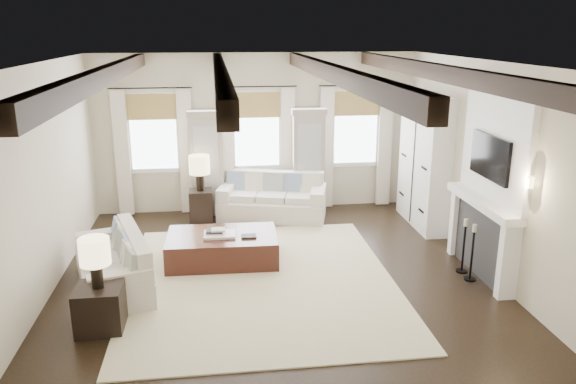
{
  "coord_description": "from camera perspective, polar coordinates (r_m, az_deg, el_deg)",
  "views": [
    {
      "loc": [
        -0.84,
        -7.53,
        3.66
      ],
      "look_at": [
        0.28,
        0.96,
        1.15
      ],
      "focal_mm": 35.0,
      "sensor_mm": 36.0,
      "label": 1
    }
  ],
  "objects": [
    {
      "name": "sofa_left",
      "position": [
        8.58,
        -17.01,
        -7.19
      ],
      "size": [
        1.39,
        2.09,
        0.82
      ],
      "color": "silver",
      "rests_on": "ground"
    },
    {
      "name": "ground",
      "position": [
        8.42,
        -1.03,
        -9.44
      ],
      "size": [
        7.5,
        7.5,
        0.0
      ],
      "primitive_type": "plane",
      "color": "black",
      "rests_on": "ground"
    },
    {
      "name": "side_table_back",
      "position": [
        11.0,
        -8.81,
        -1.47
      ],
      "size": [
        0.44,
        0.44,
        0.66
      ],
      "primitive_type": "cube",
      "color": "black",
      "rests_on": "ground"
    },
    {
      "name": "candlestick_near",
      "position": [
        8.87,
        18.17,
        -6.31
      ],
      "size": [
        0.18,
        0.18,
        0.88
      ],
      "color": "black",
      "rests_on": "ground"
    },
    {
      "name": "book_upper",
      "position": [
        9.06,
        -7.11,
        -3.82
      ],
      "size": [
        0.22,
        0.18,
        0.03
      ],
      "primitive_type": "cube",
      "rotation": [
        0.0,
        0.0,
        -0.03
      ],
      "color": "beige",
      "rests_on": "book_lower"
    },
    {
      "name": "candlestick_far",
      "position": [
        9.12,
        17.39,
        -5.66
      ],
      "size": [
        0.18,
        0.18,
        0.87
      ],
      "color": "black",
      "rests_on": "ground"
    },
    {
      "name": "room_shell",
      "position": [
        8.76,
        3.12,
        4.65
      ],
      "size": [
        6.54,
        7.54,
        3.22
      ],
      "color": "beige",
      "rests_on": "ground"
    },
    {
      "name": "book_loose",
      "position": [
        8.96,
        -4.01,
        -4.51
      ],
      "size": [
        0.24,
        0.19,
        0.03
      ],
      "primitive_type": "cube",
      "rotation": [
        0.0,
        0.0,
        -0.03
      ],
      "color": "#262628",
      "rests_on": "ottoman"
    },
    {
      "name": "ottoman",
      "position": [
        9.19,
        -6.69,
        -5.68
      ],
      "size": [
        1.79,
        1.15,
        0.46
      ],
      "primitive_type": "cube",
      "rotation": [
        0.0,
        0.0,
        -0.03
      ],
      "color": "black",
      "rests_on": "ground"
    },
    {
      "name": "sofa_back",
      "position": [
        11.19,
        -1.56,
        -0.81
      ],
      "size": [
        2.25,
        1.43,
        0.89
      ],
      "color": "silver",
      "rests_on": "ground"
    },
    {
      "name": "lamp_front",
      "position": [
        7.26,
        -19.04,
        -6.01
      ],
      "size": [
        0.37,
        0.37,
        0.65
      ],
      "color": "black",
      "rests_on": "side_table_front"
    },
    {
      "name": "tray",
      "position": [
        9.07,
        -6.97,
        -4.31
      ],
      "size": [
        0.51,
        0.39,
        0.04
      ],
      "primitive_type": "cube",
      "rotation": [
        0.0,
        0.0,
        -0.03
      ],
      "color": "white",
      "rests_on": "ottoman"
    },
    {
      "name": "area_rug",
      "position": [
        8.54,
        -2.72,
        -8.99
      ],
      "size": [
        3.93,
        4.6,
        0.02
      ],
      "primitive_type": "cube",
      "color": "beige",
      "rests_on": "ground"
    },
    {
      "name": "lamp_back",
      "position": [
        10.79,
        -8.99,
        2.55
      ],
      "size": [
        0.4,
        0.4,
        0.68
      ],
      "color": "black",
      "rests_on": "side_table_back"
    },
    {
      "name": "book_lower",
      "position": [
        9.11,
        -7.49,
        -3.96
      ],
      "size": [
        0.27,
        0.21,
        0.04
      ],
      "primitive_type": "cube",
      "rotation": [
        0.0,
        0.0,
        -0.03
      ],
      "color": "#262628",
      "rests_on": "tray"
    },
    {
      "name": "side_table_front",
      "position": [
        7.55,
        -18.53,
        -11.11
      ],
      "size": [
        0.57,
        0.57,
        0.57
      ],
      "primitive_type": "cube",
      "color": "black",
      "rests_on": "ground"
    }
  ]
}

